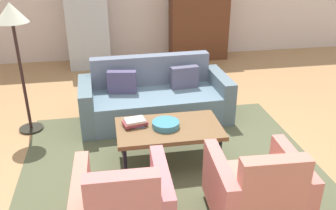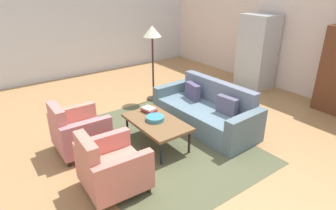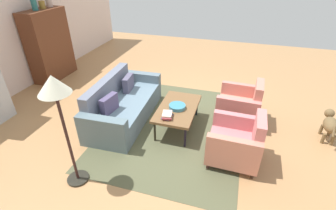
# 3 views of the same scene
# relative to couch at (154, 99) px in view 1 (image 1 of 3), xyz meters

# --- Properties ---
(ground_plane) EXTENTS (11.88, 11.88, 0.00)m
(ground_plane) POSITION_rel_couch_xyz_m (0.29, -1.03, -0.29)
(ground_plane) COLOR #B08051
(area_rug) EXTENTS (3.40, 2.60, 0.01)m
(area_rug) POSITION_rel_couch_xyz_m (0.00, -1.14, -0.28)
(area_rug) COLOR #54563B
(area_rug) RESTS_ON ground
(couch) EXTENTS (2.13, 0.98, 0.86)m
(couch) POSITION_rel_couch_xyz_m (0.00, 0.00, 0.00)
(couch) COLOR slate
(couch) RESTS_ON ground
(coffee_table) EXTENTS (1.20, 0.70, 0.46)m
(coffee_table) POSITION_rel_couch_xyz_m (0.00, -1.19, 0.13)
(coffee_table) COLOR black
(coffee_table) RESTS_ON ground
(armchair_left) EXTENTS (0.82, 0.82, 0.88)m
(armchair_left) POSITION_rel_couch_xyz_m (-0.60, -2.35, 0.06)
(armchair_left) COLOR #3C2521
(armchair_left) RESTS_ON ground
(armchair_right) EXTENTS (0.84, 0.84, 0.88)m
(armchair_right) POSITION_rel_couch_xyz_m (0.60, -2.35, 0.06)
(armchair_right) COLOR black
(armchair_right) RESTS_ON ground
(fruit_bowl) EXTENTS (0.31, 0.31, 0.07)m
(fruit_bowl) POSITION_rel_couch_xyz_m (-0.03, -1.19, 0.20)
(fruit_bowl) COLOR teal
(fruit_bowl) RESTS_ON coffee_table
(book_stack) EXTENTS (0.30, 0.22, 0.08)m
(book_stack) POSITION_rel_couch_xyz_m (-0.38, -1.09, 0.21)
(book_stack) COLOR #525064
(book_stack) RESTS_ON coffee_table
(cabinet) EXTENTS (1.20, 0.51, 1.80)m
(cabinet) POSITION_rel_couch_xyz_m (1.34, 2.70, 0.61)
(cabinet) COLOR brown
(cabinet) RESTS_ON ground
(refrigerator) EXTENTS (0.80, 0.73, 1.85)m
(refrigerator) POSITION_rel_couch_xyz_m (-0.94, 2.59, 0.64)
(refrigerator) COLOR #B7BABF
(refrigerator) RESTS_ON ground
(floor_lamp) EXTENTS (0.40, 0.40, 1.72)m
(floor_lamp) POSITION_rel_couch_xyz_m (-1.73, -0.10, 1.16)
(floor_lamp) COLOR black
(floor_lamp) RESTS_ON ground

